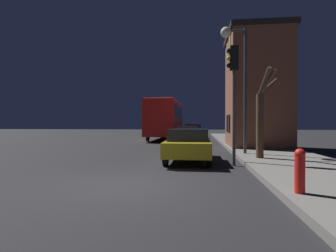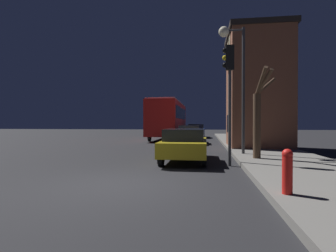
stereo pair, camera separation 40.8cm
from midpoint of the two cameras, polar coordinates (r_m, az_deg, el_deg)
ground_plane at (r=7.06m, az=-8.22°, el=-12.42°), size 120.00×120.00×0.00m
brick_building at (r=17.39m, az=19.44°, el=7.71°), size 3.66×4.40×7.13m
streetlamp at (r=13.08m, az=14.90°, el=13.93°), size 1.22×0.50×5.98m
traffic_light at (r=10.14m, az=14.28°, el=9.71°), size 0.43×0.24×4.47m
bare_tree at (r=11.22m, az=20.04°, el=1.92°), size 0.94×1.30×3.57m
bus at (r=26.47m, az=0.60°, el=1.91°), size 2.60×11.31×3.70m
car_near_lane at (r=10.99m, az=4.79°, el=-3.86°), size 1.76×4.32×1.36m
car_mid_lane at (r=20.82m, az=5.26°, el=-1.73°), size 1.75×4.20×1.43m
car_far_lane at (r=29.44m, az=6.56°, el=-0.98°), size 1.83×4.70×1.50m
fire_hydrant at (r=5.89m, az=26.37°, el=-8.64°), size 0.21×0.21×0.91m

